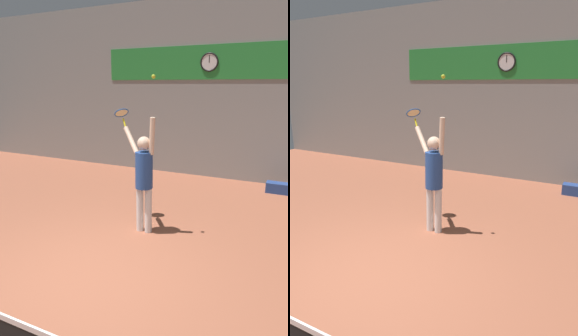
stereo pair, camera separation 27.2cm
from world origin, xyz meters
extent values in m
plane|color=#9E563D|center=(0.00, 0.00, 0.00)|extent=(18.00, 18.00, 0.00)
cube|color=gray|center=(0.00, 6.09, 2.50)|extent=(18.00, 0.10, 5.00)
cube|color=#288C38|center=(0.00, 6.03, 3.25)|extent=(6.19, 0.02, 0.92)
cylinder|color=white|center=(0.05, 6.01, 3.25)|extent=(0.47, 0.02, 0.47)
torus|color=black|center=(0.05, 6.01, 3.25)|extent=(0.51, 0.05, 0.51)
cube|color=black|center=(0.05, 6.00, 3.33)|extent=(0.02, 0.01, 0.19)
cylinder|color=white|center=(0.00, 1.85, 0.42)|extent=(0.13, 0.13, 0.84)
cylinder|color=white|center=(0.17, 1.85, 0.42)|extent=(0.13, 0.13, 0.84)
cylinder|color=#26478C|center=(0.08, 1.85, 1.17)|extent=(0.31, 0.31, 0.66)
sphere|color=beige|center=(0.08, 1.85, 1.66)|extent=(0.24, 0.24, 0.24)
cylinder|color=beige|center=(0.24, 1.84, 1.79)|extent=(0.16, 0.16, 0.65)
cylinder|color=beige|center=(-0.26, 2.02, 1.66)|extent=(0.50, 0.43, 0.46)
cylinder|color=yellow|center=(-0.51, 2.22, 1.94)|extent=(0.13, 0.12, 0.18)
torus|color=#1E51A5|center=(-0.62, 2.31, 2.12)|extent=(0.37, 0.37, 0.19)
cylinder|color=beige|center=(-0.62, 2.31, 2.12)|extent=(0.30, 0.31, 0.15)
sphere|color=#CCDB2D|center=(0.27, 1.82, 2.78)|extent=(0.07, 0.07, 0.07)
cylinder|color=silver|center=(-1.72, 5.12, 0.12)|extent=(0.09, 0.09, 0.23)
cylinder|color=black|center=(-1.72, 5.12, 0.26)|extent=(0.05, 0.05, 0.04)
cube|color=navy|center=(2.19, 5.33, 0.13)|extent=(0.66, 0.30, 0.26)
camera|label=1|loc=(2.55, -3.21, 2.65)|focal=35.00mm
camera|label=2|loc=(2.79, -3.08, 2.65)|focal=35.00mm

